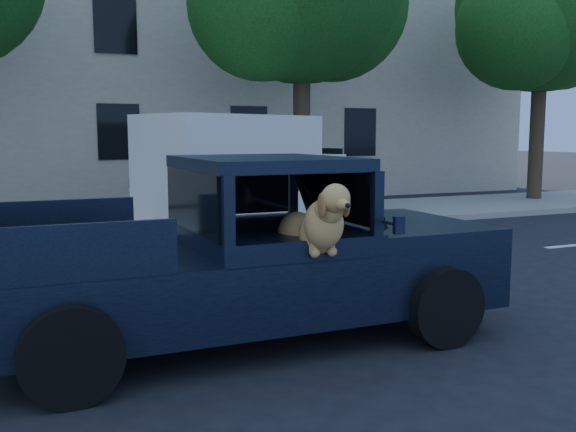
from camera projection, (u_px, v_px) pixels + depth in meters
name	position (u px, v px, depth m)	size (l,w,h in m)	color
ground	(252.00, 360.00, 6.08)	(120.00, 120.00, 0.00)	black
far_sidewalk	(108.00, 226.00, 14.42)	(60.00, 4.00, 0.15)	gray
lane_stripes	(295.00, 272.00, 9.97)	(21.60, 0.14, 0.01)	silver
street_tree_right	(543.00, 15.00, 19.31)	(6.00, 5.20, 8.60)	#332619
building_main	(162.00, 64.00, 21.69)	(26.00, 6.00, 9.00)	beige
pickup_truck	(235.00, 280.00, 6.60)	(5.31, 2.72, 1.90)	black
mail_truck	(241.00, 180.00, 14.36)	(5.08, 3.65, 2.54)	silver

